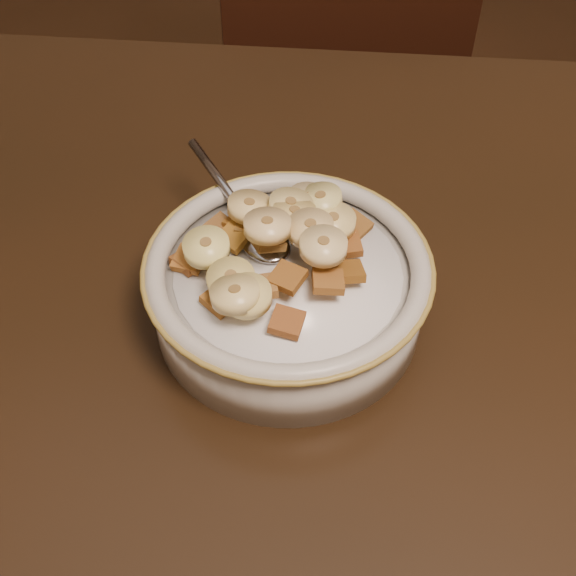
# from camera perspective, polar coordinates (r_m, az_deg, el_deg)

# --- Properties ---
(table) EXTENTS (1.41, 0.92, 0.04)m
(table) POSITION_cam_1_polar(r_m,az_deg,el_deg) (0.50, 8.99, -10.74)
(table) COLOR black
(table) RESTS_ON floor
(chair) EXTENTS (0.45, 0.45, 0.86)m
(chair) POSITION_cam_1_polar(r_m,az_deg,el_deg) (1.11, 4.11, 7.21)
(chair) COLOR black
(chair) RESTS_ON floor
(cereal_bowl) EXTENTS (0.19, 0.19, 0.05)m
(cereal_bowl) POSITION_cam_1_polar(r_m,az_deg,el_deg) (0.50, 0.00, -0.57)
(cereal_bowl) COLOR #B8B4AE
(cereal_bowl) RESTS_ON table
(milk) EXTENTS (0.16, 0.16, 0.00)m
(milk) POSITION_cam_1_polar(r_m,az_deg,el_deg) (0.49, 0.00, 1.19)
(milk) COLOR white
(milk) RESTS_ON cereal_bowl
(spoon) EXTENTS (0.05, 0.06, 0.01)m
(spoon) POSITION_cam_1_polar(r_m,az_deg,el_deg) (0.50, -1.84, 3.63)
(spoon) COLOR gray
(spoon) RESTS_ON cereal_bowl
(cereal_square_0) EXTENTS (0.02, 0.02, 0.01)m
(cereal_square_0) POSITION_cam_1_polar(r_m,az_deg,el_deg) (0.49, 4.61, 3.42)
(cereal_square_0) COLOR brown
(cereal_square_0) RESTS_ON milk
(cereal_square_1) EXTENTS (0.03, 0.03, 0.01)m
(cereal_square_1) POSITION_cam_1_polar(r_m,az_deg,el_deg) (0.52, 5.25, 4.92)
(cereal_square_1) COLOR brown
(cereal_square_1) RESTS_ON milk
(cereal_square_2) EXTENTS (0.03, 0.03, 0.01)m
(cereal_square_2) POSITION_cam_1_polar(r_m,az_deg,el_deg) (0.51, -2.58, 5.52)
(cereal_square_2) COLOR #9B6428
(cereal_square_2) RESTS_ON milk
(cereal_square_3) EXTENTS (0.03, 0.03, 0.01)m
(cereal_square_3) POSITION_cam_1_polar(r_m,az_deg,el_deg) (0.49, 3.00, 3.35)
(cereal_square_3) COLOR #93582A
(cereal_square_3) RESTS_ON milk
(cereal_square_4) EXTENTS (0.02, 0.02, 0.01)m
(cereal_square_4) POSITION_cam_1_polar(r_m,az_deg,el_deg) (0.46, -2.15, 0.09)
(cereal_square_4) COLOR olive
(cereal_square_4) RESTS_ON milk
(cereal_square_5) EXTENTS (0.03, 0.03, 0.01)m
(cereal_square_5) POSITION_cam_1_polar(r_m,az_deg,el_deg) (0.47, -4.71, 0.47)
(cereal_square_5) COLOR brown
(cereal_square_5) RESTS_ON milk
(cereal_square_6) EXTENTS (0.02, 0.02, 0.01)m
(cereal_square_6) POSITION_cam_1_polar(r_m,az_deg,el_deg) (0.51, 0.41, 5.21)
(cereal_square_6) COLOR olive
(cereal_square_6) RESTS_ON milk
(cereal_square_7) EXTENTS (0.02, 0.02, 0.01)m
(cereal_square_7) POSITION_cam_1_polar(r_m,az_deg,el_deg) (0.52, -2.48, 5.96)
(cereal_square_7) COLOR #9C5828
(cereal_square_7) RESTS_ON milk
(cereal_square_8) EXTENTS (0.03, 0.03, 0.01)m
(cereal_square_8) POSITION_cam_1_polar(r_m,az_deg,el_deg) (0.46, -0.06, 0.83)
(cereal_square_8) COLOR brown
(cereal_square_8) RESTS_ON milk
(cereal_square_9) EXTENTS (0.02, 0.02, 0.01)m
(cereal_square_9) POSITION_cam_1_polar(r_m,az_deg,el_deg) (0.51, -2.95, 4.89)
(cereal_square_9) COLOR olive
(cereal_square_9) RESTS_ON milk
(cereal_square_10) EXTENTS (0.03, 0.03, 0.01)m
(cereal_square_10) POSITION_cam_1_polar(r_m,az_deg,el_deg) (0.47, -5.33, -0.93)
(cereal_square_10) COLOR #93551E
(cereal_square_10) RESTS_ON milk
(cereal_square_11) EXTENTS (0.03, 0.03, 0.01)m
(cereal_square_11) POSITION_cam_1_polar(r_m,az_deg,el_deg) (0.51, -5.37, 4.64)
(cereal_square_11) COLOR brown
(cereal_square_11) RESTS_ON milk
(cereal_square_12) EXTENTS (0.03, 0.03, 0.01)m
(cereal_square_12) POSITION_cam_1_polar(r_m,az_deg,el_deg) (0.51, -3.68, 5.23)
(cereal_square_12) COLOR #8A5B19
(cereal_square_12) RESTS_ON milk
(cereal_square_13) EXTENTS (0.02, 0.02, 0.01)m
(cereal_square_13) POSITION_cam_1_polar(r_m,az_deg,el_deg) (0.48, 4.78, 1.30)
(cereal_square_13) COLOR brown
(cereal_square_13) RESTS_ON milk
(cereal_square_14) EXTENTS (0.02, 0.02, 0.01)m
(cereal_square_14) POSITION_cam_1_polar(r_m,az_deg,el_deg) (0.46, 3.18, 0.53)
(cereal_square_14) COLOR #9A5B24
(cereal_square_14) RESTS_ON milk
(cereal_square_15) EXTENTS (0.02, 0.02, 0.01)m
(cereal_square_15) POSITION_cam_1_polar(r_m,az_deg,el_deg) (0.45, -0.08, -2.71)
(cereal_square_15) COLOR brown
(cereal_square_15) RESTS_ON milk
(cereal_square_16) EXTENTS (0.02, 0.02, 0.01)m
(cereal_square_16) POSITION_cam_1_polar(r_m,az_deg,el_deg) (0.51, -0.14, 5.81)
(cereal_square_16) COLOR brown
(cereal_square_16) RESTS_ON milk
(cereal_square_17) EXTENTS (0.03, 0.03, 0.01)m
(cereal_square_17) POSITION_cam_1_polar(r_m,az_deg,el_deg) (0.48, -1.65, 3.73)
(cereal_square_17) COLOR brown
(cereal_square_17) RESTS_ON milk
(cereal_square_18) EXTENTS (0.03, 0.03, 0.01)m
(cereal_square_18) POSITION_cam_1_polar(r_m,az_deg,el_deg) (0.50, -4.28, 4.04)
(cereal_square_18) COLOR #8C5D16
(cereal_square_18) RESTS_ON milk
(cereal_square_19) EXTENTS (0.03, 0.03, 0.01)m
(cereal_square_19) POSITION_cam_1_polar(r_m,az_deg,el_deg) (0.49, -7.81, 2.28)
(cereal_square_19) COLOR #9A5419
(cereal_square_19) RESTS_ON milk
(cereal_square_20) EXTENTS (0.02, 0.02, 0.01)m
(cereal_square_20) POSITION_cam_1_polar(r_m,az_deg,el_deg) (0.51, 3.77, 5.11)
(cereal_square_20) COLOR brown
(cereal_square_20) RESTS_ON milk
(cereal_square_21) EXTENTS (0.03, 0.03, 0.01)m
(cereal_square_21) POSITION_cam_1_polar(r_m,az_deg,el_deg) (0.50, 2.15, 4.55)
(cereal_square_21) COLOR olive
(cereal_square_21) RESTS_ON milk
(cereal_square_22) EXTENTS (0.03, 0.03, 0.01)m
(cereal_square_22) POSITION_cam_1_polar(r_m,az_deg,el_deg) (0.49, -7.78, 2.16)
(cereal_square_22) COLOR brown
(cereal_square_22) RESTS_ON milk
(cereal_square_23) EXTENTS (0.02, 0.02, 0.01)m
(cereal_square_23) POSITION_cam_1_polar(r_m,az_deg,el_deg) (0.48, 2.86, 2.98)
(cereal_square_23) COLOR #996630
(cereal_square_23) RESTS_ON milk
(cereal_square_24) EXTENTS (0.03, 0.03, 0.01)m
(cereal_square_24) POSITION_cam_1_polar(r_m,az_deg,el_deg) (0.51, -0.39, 5.42)
(cereal_square_24) COLOR brown
(cereal_square_24) RESTS_ON milk
(banana_slice_0) EXTENTS (0.04, 0.04, 0.01)m
(banana_slice_0) POSITION_cam_1_polar(r_m,az_deg,el_deg) (0.49, 3.58, 5.24)
(banana_slice_0) COLOR #DBC97C
(banana_slice_0) RESTS_ON milk
(banana_slice_1) EXTENTS (0.04, 0.04, 0.01)m
(banana_slice_1) POSITION_cam_1_polar(r_m,az_deg,el_deg) (0.51, 1.67, 6.86)
(banana_slice_1) COLOR #CDC088
(banana_slice_1) RESTS_ON milk
(banana_slice_2) EXTENTS (0.03, 0.03, 0.01)m
(banana_slice_2) POSITION_cam_1_polar(r_m,az_deg,el_deg) (0.47, -1.64, 4.93)
(banana_slice_2) COLOR #E0BC70
(banana_slice_2) RESTS_ON milk
(banana_slice_3) EXTENTS (0.04, 0.04, 0.01)m
(banana_slice_3) POSITION_cam_1_polar(r_m,az_deg,el_deg) (0.48, 1.77, 4.72)
(banana_slice_3) COLOR #D4BC80
(banana_slice_3) RESTS_ON milk
(banana_slice_4) EXTENTS (0.04, 0.04, 0.01)m
(banana_slice_4) POSITION_cam_1_polar(r_m,az_deg,el_deg) (0.50, 0.22, 6.48)
(banana_slice_4) COLOR #E9D48C
(banana_slice_4) RESTS_ON milk
(banana_slice_5) EXTENTS (0.04, 0.04, 0.02)m
(banana_slice_5) POSITION_cam_1_polar(r_m,az_deg,el_deg) (0.44, -4.21, -0.50)
(banana_slice_5) COLOR #ECDA87
(banana_slice_5) RESTS_ON milk
(banana_slice_6) EXTENTS (0.04, 0.04, 0.02)m
(banana_slice_6) POSITION_cam_1_polar(r_m,az_deg,el_deg) (0.46, -4.52, 0.63)
(banana_slice_6) COLOR tan
(banana_slice_6) RESTS_ON milk
(banana_slice_7) EXTENTS (0.04, 0.04, 0.01)m
(banana_slice_7) POSITION_cam_1_polar(r_m,az_deg,el_deg) (0.46, 2.81, 3.33)
(banana_slice_7) COLOR #E0C386
(banana_slice_7) RESTS_ON milk
(banana_slice_8) EXTENTS (0.04, 0.04, 0.02)m
(banana_slice_8) POSITION_cam_1_polar(r_m,az_deg,el_deg) (0.51, 2.56, 6.95)
(banana_slice_8) COLOR #E9E092
(banana_slice_8) RESTS_ON milk
(banana_slice_9) EXTENTS (0.04, 0.04, 0.01)m
(banana_slice_9) POSITION_cam_1_polar(r_m,az_deg,el_deg) (0.45, -3.24, -0.62)
(banana_slice_9) COLOR #FFEA80
(banana_slice_9) RESTS_ON milk
(banana_slice_10) EXTENTS (0.04, 0.04, 0.01)m
(banana_slice_10) POSITION_cam_1_polar(r_m,az_deg,el_deg) (0.51, -3.05, 6.41)
(banana_slice_10) COLOR #DDC278
(banana_slice_10) RESTS_ON milk
(banana_slice_11) EXTENTS (0.04, 0.04, 0.01)m
(banana_slice_11) POSITION_cam_1_polar(r_m,az_deg,el_deg) (0.48, -6.47, 3.22)
(banana_slice_11) COLOR #F0E579
(banana_slice_11) RESTS_ON milk
(banana_slice_12) EXTENTS (0.04, 0.04, 0.01)m
(banana_slice_12) POSITION_cam_1_polar(r_m,az_deg,el_deg) (0.49, 0.54, 5.79)
(banana_slice_12) COLOR #E9C472
(banana_slice_12) RESTS_ON milk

